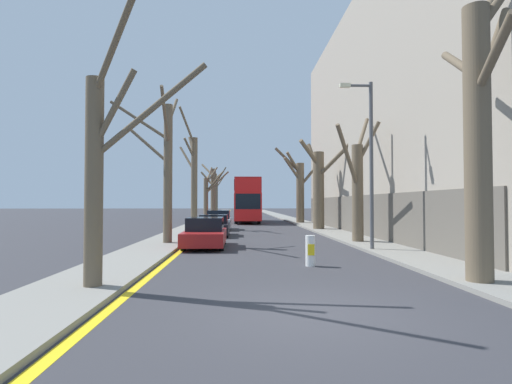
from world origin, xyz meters
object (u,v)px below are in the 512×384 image
Objects in this scene: street_tree_left_5 at (216,193)px; street_tree_right_3 at (299,188)px; street_tree_left_1 at (166,166)px; double_decker_bus at (247,198)px; street_tree_left_2 at (193,178)px; street_tree_right_0 at (480,122)px; traffic_bollard at (310,251)px; street_tree_left_4 at (213,191)px; lamp_post at (369,156)px; street_tree_right_1 at (358,185)px; parked_car_1 at (214,226)px; street_tree_left_0 at (100,167)px; street_tree_right_2 at (319,186)px; parked_car_2 at (219,221)px; street_tree_left_3 at (208,195)px; parked_car_0 at (205,233)px.

street_tree_left_5 is 25.64m from street_tree_right_3.
double_decker_bus is at bearing 79.14° from street_tree_left_1.
street_tree_left_2 is 1.03× the size of street_tree_right_0.
street_tree_right_0 is 9.01× the size of traffic_bollard.
lamp_post is (8.82, -35.79, 0.37)m from street_tree_left_4.
street_tree_right_1 is 1.69× the size of parked_car_1.
street_tree_left_0 is at bearing -89.64° from street_tree_left_5.
street_tree_left_0 is 0.98× the size of street_tree_right_1.
street_tree_left_1 is 0.70× the size of double_decker_bus.
street_tree_right_1 is at bearing 62.34° from traffic_bollard.
street_tree_right_1 is at bearing -90.06° from street_tree_right_3.
street_tree_left_1 is (-0.36, 10.16, 0.98)m from street_tree_left_0.
street_tree_left_1 is 1.13× the size of street_tree_right_2.
street_tree_left_4 is 36.87m from lamp_post.
street_tree_left_4 reaches higher than street_tree_right_1.
parked_car_2 is at bearing -85.14° from street_tree_left_4.
street_tree_left_2 is 1.28× the size of lamp_post.
street_tree_left_0 is 21.38m from parked_car_2.
street_tree_right_2 is (9.50, 9.99, -0.53)m from street_tree_left_1.
parked_car_1 is 11.38m from lamp_post.
street_tree_right_0 is at bearing -46.27° from street_tree_left_1.
street_tree_left_0 is at bearing -107.01° from street_tree_right_3.
street_tree_left_0 is at bearing -87.99° from street_tree_left_1.
street_tree_left_4 reaches higher than double_decker_bus.
street_tree_left_4 is at bearing 112.31° from street_tree_right_2.
street_tree_left_1 is at bearing -90.26° from street_tree_left_2.
street_tree_right_2 is 1.65× the size of parked_car_1.
street_tree_left_0 is 9.20m from street_tree_right_0.
street_tree_right_3 reaches higher than street_tree_left_3.
double_decker_bus is 11.02× the size of traffic_bollard.
street_tree_left_2 reaches higher than double_decker_bus.
double_decker_bus is at bearing 148.74° from street_tree_right_3.
street_tree_left_2 is at bearing 121.85° from lamp_post.
street_tree_left_1 reaches higher than street_tree_right_2.
street_tree_left_1 is at bearing -90.03° from street_tree_left_5.
street_tree_left_1 is 1.85× the size of parked_car_2.
parked_car_1 is (-7.50, -4.69, -2.68)m from street_tree_right_2.
parked_car_1 is at bearing 83.94° from street_tree_left_0.
street_tree_left_1 is 1.10× the size of street_tree_right_1.
street_tree_left_3 is 23.36m from parked_car_0.
street_tree_right_3 is 6.07m from double_decker_bus.
parked_car_0 is (1.69, -23.18, -2.27)m from street_tree_left_3.
street_tree_left_3 reaches higher than parked_car_1.
parked_car_1 is (-2.40, -17.61, -1.93)m from double_decker_bus.
street_tree_left_1 reaches higher than street_tree_right_1.
parked_car_0 is at bearing -90.00° from parked_car_2.
street_tree_left_5 is 0.70× the size of double_decker_bus.
parked_car_0 is at bearing 164.03° from lamp_post.
parked_car_0 is 7.99m from lamp_post.
parked_car_1 is at bearing 69.32° from street_tree_left_1.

